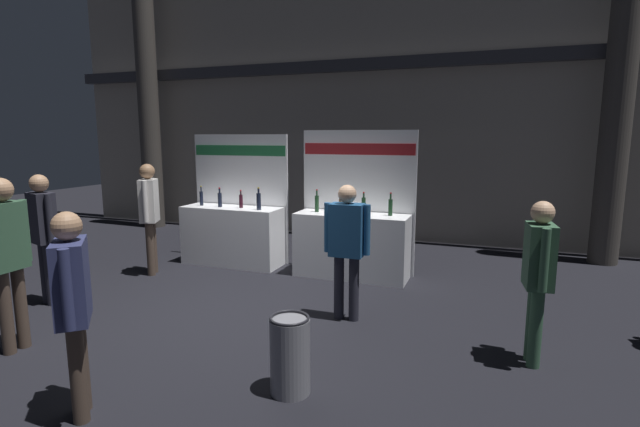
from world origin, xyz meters
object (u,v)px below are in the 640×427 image
at_px(visitor_5, 7,250).
at_px(visitor_3, 538,269).
at_px(visitor_4, 347,240).
at_px(visitor_6, 73,296).
at_px(visitor_0, 43,228).
at_px(visitor_7, 149,209).
at_px(exhibitor_booth_1, 352,239).
at_px(trash_bin, 290,355).
at_px(exhibitor_booth_0, 233,230).

bearing_deg(visitor_5, visitor_3, 106.51).
distance_m(visitor_4, visitor_6, 3.02).
bearing_deg(visitor_6, visitor_4, -69.41).
bearing_deg(visitor_3, visitor_6, -63.54).
height_order(visitor_0, visitor_7, visitor_7).
bearing_deg(visitor_5, visitor_4, 123.24).
bearing_deg(exhibitor_booth_1, trash_bin, -82.01).
distance_m(exhibitor_booth_0, visitor_0, 2.97).
bearing_deg(visitor_3, visitor_0, -92.27).
xyz_separation_m(exhibitor_booth_0, exhibitor_booth_1, (2.18, -0.01, 0.01)).
relative_size(visitor_6, visitor_7, 0.93).
height_order(visitor_4, visitor_6, visitor_6).
xyz_separation_m(trash_bin, visitor_4, (-0.04, 1.77, 0.65)).
relative_size(exhibitor_booth_0, visitor_3, 1.39).
distance_m(visitor_3, visitor_7, 5.74).
bearing_deg(exhibitor_booth_0, exhibitor_booth_1, -0.20).
bearing_deg(visitor_6, visitor_3, -99.11).
distance_m(visitor_5, visitor_7, 2.83).
relative_size(trash_bin, visitor_3, 0.43).
distance_m(visitor_3, visitor_6, 4.12).
bearing_deg(exhibitor_booth_0, visitor_3, -25.27).
distance_m(exhibitor_booth_1, visitor_0, 4.36).
bearing_deg(visitor_5, exhibitor_booth_1, 145.34).
relative_size(exhibitor_booth_0, visitor_0, 1.30).
bearing_deg(visitor_4, exhibitor_booth_0, 144.98).
bearing_deg(exhibitor_booth_0, visitor_7, -131.46).
distance_m(visitor_5, visitor_6, 1.73).
height_order(visitor_3, visitor_5, visitor_5).
relative_size(exhibitor_booth_1, visitor_4, 1.40).
height_order(exhibitor_booth_1, visitor_5, exhibitor_booth_1).
xyz_separation_m(trash_bin, visitor_5, (-3.03, -0.25, 0.73)).
height_order(exhibitor_booth_0, exhibitor_booth_1, exhibitor_booth_1).
height_order(exhibitor_booth_1, trash_bin, exhibitor_booth_1).
relative_size(exhibitor_booth_0, visitor_5, 1.24).
bearing_deg(visitor_3, exhibitor_booth_0, -121.73).
bearing_deg(exhibitor_booth_1, exhibitor_booth_0, 179.80).
distance_m(exhibitor_booth_1, visitor_3, 3.37).
bearing_deg(visitor_4, visitor_5, -146.88).
bearing_deg(visitor_7, visitor_3, 52.07).
bearing_deg(exhibitor_booth_1, visitor_7, -161.64).
height_order(exhibitor_booth_0, visitor_4, exhibitor_booth_0).
bearing_deg(visitor_7, exhibitor_booth_1, 82.35).
height_order(visitor_0, visitor_5, visitor_5).
xyz_separation_m(visitor_6, visitor_7, (-2.16, 3.42, 0.07)).
bearing_deg(exhibitor_booth_0, visitor_0, -115.44).
relative_size(exhibitor_booth_1, trash_bin, 3.32).
height_order(visitor_3, visitor_7, visitor_7).
distance_m(visitor_0, visitor_3, 5.98).
bearing_deg(exhibitor_booth_1, visitor_5, -123.76).
distance_m(exhibitor_booth_0, visitor_4, 3.20).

